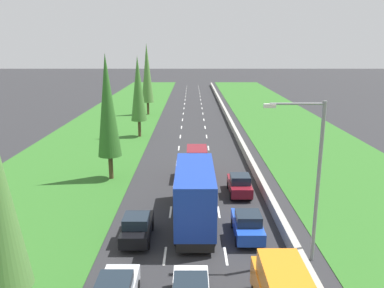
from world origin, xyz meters
The scene contains 14 objects.
ground_plane centered at (0.00, 60.00, 0.00)m, with size 300.00×300.00×0.00m, color #28282B.
grass_verge_left centered at (-12.65, 60.00, 0.02)m, with size 14.00×140.00×0.04m, color #2D6623.
grass_verge_right centered at (14.35, 60.00, 0.02)m, with size 14.00×140.00×0.04m, color #2D6623.
median_barrier centered at (5.70, 60.00, 0.42)m, with size 0.44×120.00×0.85m, color #9E9B93.
lane_markings centered at (0.00, 60.00, 0.01)m, with size 3.64×116.00×0.01m.
blue_box_truck_centre_lane centered at (-0.01, 25.26, 2.18)m, with size 2.46×9.40×4.18m.
maroon_van_centre_lane centered at (0.25, 34.67, 1.40)m, with size 1.96×4.90×2.82m.
black_hatchback_left_lane centered at (-3.58, 22.91, 0.84)m, with size 1.74×3.90×1.72m.
blue_hatchback_right_lane centered at (3.28, 23.26, 0.84)m, with size 1.74×3.90×1.72m.
maroon_hatchback_right_lane centered at (3.65, 30.47, 0.84)m, with size 1.74×3.90×1.72m.
poplar_tree_second centered at (-7.51, 34.24, 6.64)m, with size 2.08×2.08×11.19m.
poplar_tree_third centered at (-7.15, 50.98, 6.33)m, with size 2.06×2.06×10.55m.
poplar_tree_fourth centered at (-7.91, 68.00, 7.17)m, with size 2.11×2.11×12.24m.
street_light_mast centered at (6.21, 20.60, 5.23)m, with size 3.20×0.28×9.00m.
Camera 1 is at (-0.19, 1.25, 11.68)m, focal length 35.91 mm.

